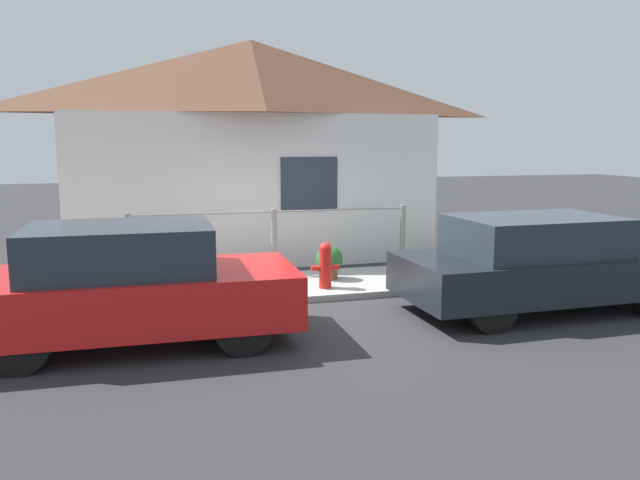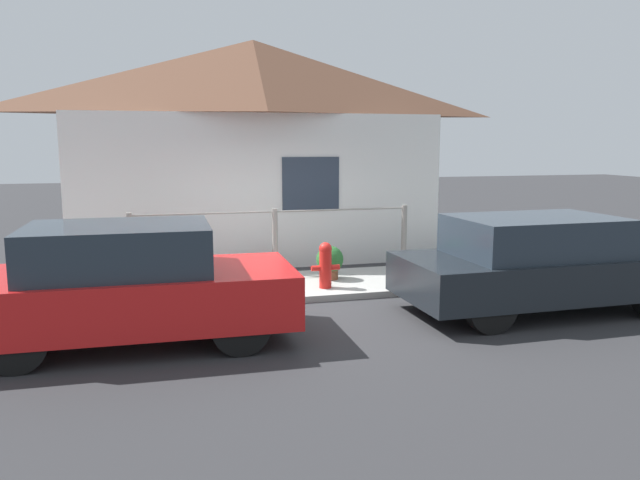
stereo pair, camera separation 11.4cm
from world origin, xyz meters
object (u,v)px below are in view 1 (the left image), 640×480
at_px(car_right, 540,263).
at_px(fire_hydrant, 325,264).
at_px(potted_plant_by_fence, 148,269).
at_px(car_left, 132,285).
at_px(potted_plant_near_hydrant, 329,261).

relative_size(car_right, fire_hydrant, 5.65).
height_order(fire_hydrant, potted_plant_by_fence, fire_hydrant).
distance_m(car_left, potted_plant_by_fence, 2.56).
height_order(potted_plant_near_hydrant, potted_plant_by_fence, potted_plant_near_hydrant).
bearing_deg(car_right, potted_plant_by_fence, 153.74).
height_order(fire_hydrant, potted_plant_near_hydrant, fire_hydrant).
bearing_deg(fire_hydrant, car_right, -32.93).
xyz_separation_m(fire_hydrant, potted_plant_by_fence, (-2.68, 0.80, -0.08)).
bearing_deg(car_left, fire_hydrant, 31.89).
bearing_deg(potted_plant_by_fence, car_left, -94.57).
xyz_separation_m(potted_plant_near_hydrant, potted_plant_by_fence, (-2.92, 0.21, -0.01)).
relative_size(car_left, potted_plant_by_fence, 6.86).
distance_m(fire_hydrant, potted_plant_near_hydrant, 0.64).
bearing_deg(potted_plant_by_fence, potted_plant_near_hydrant, -4.13).
bearing_deg(car_right, car_left, 179.08).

